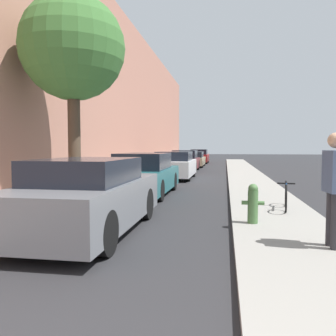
# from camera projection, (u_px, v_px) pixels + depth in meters

# --- Properties ---
(ground_plane) EXTENTS (120.00, 120.00, 0.00)m
(ground_plane) POSITION_uv_depth(u_px,v_px,m) (188.00, 181.00, 16.37)
(ground_plane) COLOR #28282B
(sidewalk_left) EXTENTS (2.00, 52.00, 0.12)m
(sidewalk_left) POSITION_uv_depth(u_px,v_px,m) (129.00, 179.00, 16.84)
(sidewalk_left) COLOR gray
(sidewalk_left) RESTS_ON ground
(sidewalk_right) EXTENTS (2.00, 52.00, 0.12)m
(sidewalk_right) POSITION_uv_depth(u_px,v_px,m) (250.00, 181.00, 15.89)
(sidewalk_right) COLOR gray
(sidewalk_right) RESTS_ON ground
(building_facade_left) EXTENTS (0.70, 52.00, 9.13)m
(building_facade_left) POSITION_uv_depth(u_px,v_px,m) (102.00, 87.00, 16.78)
(building_facade_left) COLOR tan
(building_facade_left) RESTS_ON ground
(parked_car_grey) EXTENTS (1.77, 4.36, 1.43)m
(parked_car_grey) POSITION_uv_depth(u_px,v_px,m) (90.00, 197.00, 6.58)
(parked_car_grey) COLOR black
(parked_car_grey) RESTS_ON ground
(parked_car_teal) EXTENTS (1.75, 4.42, 1.44)m
(parked_car_teal) POSITION_uv_depth(u_px,v_px,m) (145.00, 175.00, 11.78)
(parked_car_teal) COLOR black
(parked_car_teal) RESTS_ON ground
(parked_car_white) EXTENTS (1.88, 4.30, 1.40)m
(parked_car_white) POSITION_uv_depth(u_px,v_px,m) (175.00, 166.00, 17.73)
(parked_car_white) COLOR black
(parked_car_white) RESTS_ON ground
(parked_car_maroon) EXTENTS (1.71, 4.07, 1.41)m
(parked_car_maroon) POSITION_uv_depth(u_px,v_px,m) (185.00, 161.00, 23.32)
(parked_car_maroon) COLOR black
(parked_car_maroon) RESTS_ON ground
(parked_car_champagne) EXTENTS (1.74, 4.58, 1.24)m
(parked_car_champagne) POSITION_uv_depth(u_px,v_px,m) (194.00, 159.00, 28.37)
(parked_car_champagne) COLOR black
(parked_car_champagne) RESTS_ON ground
(parked_car_red) EXTENTS (1.75, 4.19, 1.39)m
(parked_car_red) POSITION_uv_depth(u_px,v_px,m) (199.00, 157.00, 34.14)
(parked_car_red) COLOR black
(parked_car_red) RESTS_ON ground
(street_tree_near) EXTENTS (2.81, 2.81, 5.61)m
(street_tree_near) POSITION_uv_depth(u_px,v_px,m) (73.00, 49.00, 9.23)
(street_tree_near) COLOR #4C3A2B
(street_tree_near) RESTS_ON sidewalk_left
(fire_hydrant) EXTENTS (0.44, 0.20, 0.80)m
(fire_hydrant) POSITION_uv_depth(u_px,v_px,m) (253.00, 203.00, 6.89)
(fire_hydrant) COLOR #47703D
(fire_hydrant) RESTS_ON sidewalk_right
(pedestrian) EXTENTS (0.27, 0.47, 1.75)m
(pedestrian) POSITION_uv_depth(u_px,v_px,m) (335.00, 183.00, 5.19)
(pedestrian) COLOR #2D2D33
(pedestrian) RESTS_ON sidewalk_right
(bicycle) EXTENTS (0.44, 1.60, 0.66)m
(bicycle) POSITION_uv_depth(u_px,v_px,m) (286.00, 195.00, 8.46)
(bicycle) COLOR black
(bicycle) RESTS_ON sidewalk_right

